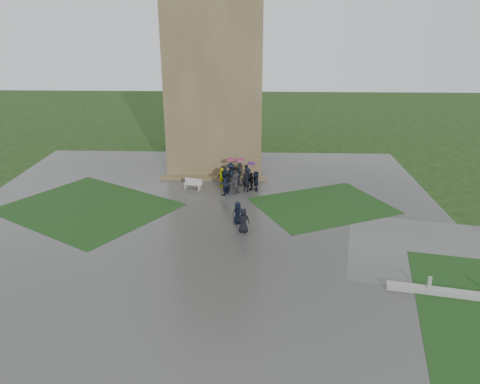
{
  "coord_description": "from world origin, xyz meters",
  "views": [
    {
      "loc": [
        3.6,
        -26.71,
        12.97
      ],
      "look_at": [
        2.47,
        4.48,
        1.2
      ],
      "focal_mm": 35.0,
      "sensor_mm": 36.0,
      "label": 1
    }
  ],
  "objects_px": {
    "bench": "(193,184)",
    "pedestrian_mid": "(238,213)",
    "pedestrian_near": "(243,221)",
    "tower": "(216,65)"
  },
  "relations": [
    {
      "from": "bench",
      "to": "pedestrian_mid",
      "type": "distance_m",
      "value": 7.46
    },
    {
      "from": "pedestrian_mid",
      "to": "pedestrian_near",
      "type": "relative_size",
      "value": 0.95
    },
    {
      "from": "bench",
      "to": "tower",
      "type": "bearing_deg",
      "value": 95.76
    },
    {
      "from": "tower",
      "to": "pedestrian_mid",
      "type": "height_order",
      "value": "tower"
    },
    {
      "from": "pedestrian_near",
      "to": "tower",
      "type": "bearing_deg",
      "value": -81.72
    },
    {
      "from": "tower",
      "to": "bench",
      "type": "height_order",
      "value": "tower"
    },
    {
      "from": "bench",
      "to": "pedestrian_near",
      "type": "height_order",
      "value": "pedestrian_near"
    },
    {
      "from": "bench",
      "to": "pedestrian_mid",
      "type": "relative_size",
      "value": 1.02
    },
    {
      "from": "pedestrian_mid",
      "to": "tower",
      "type": "bearing_deg",
      "value": 72.24
    },
    {
      "from": "pedestrian_mid",
      "to": "bench",
      "type": "bearing_deg",
      "value": 92.87
    }
  ]
}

